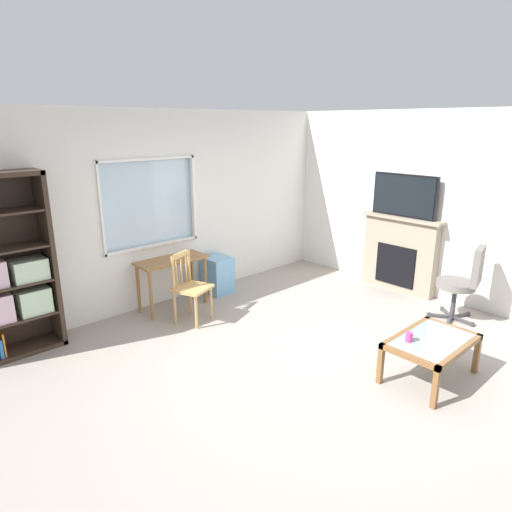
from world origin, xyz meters
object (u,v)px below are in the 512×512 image
bookshelf (7,279)px  office_chair (464,280)px  sippy_cup (409,337)px  wooden_chair (190,287)px  tv (404,196)px  coffee_table (431,345)px  fireplace (399,253)px  plastic_drawer_unit (218,275)px  desk_under_window (172,267)px

bookshelf → office_chair: bearing=-33.9°
sippy_cup → wooden_chair: bearing=106.4°
tv → sippy_cup: size_ratio=10.93×
office_chair → coffee_table: 1.62m
fireplace → plastic_drawer_unit: bearing=139.9°
wooden_chair → coffee_table: 2.89m
desk_under_window → sippy_cup: size_ratio=10.66×
desk_under_window → sippy_cup: (0.69, -3.10, -0.12)m
plastic_drawer_unit → office_chair: 3.36m
fireplace → office_chair: (-0.44, -1.15, -0.02)m
desk_under_window → office_chair: (2.46, -2.86, -0.03)m
bookshelf → plastic_drawer_unit: size_ratio=3.64×
fireplace → office_chair: fireplace is taller
tv → sippy_cup: bearing=-147.5°
tv → office_chair: bearing=-109.9°
bookshelf → office_chair: (4.42, -2.97, -0.31)m
desk_under_window → fireplace: 3.36m
plastic_drawer_unit → fireplace: bearing=-40.1°
bookshelf → tv: size_ratio=2.02×
fireplace → tv: bearing=180.0°
bookshelf → wooden_chair: bearing=-18.4°
tv → bookshelf: bearing=159.4°
tv → fireplace: bearing=0.0°
desk_under_window → coffee_table: desk_under_window is taller
wooden_chair → plastic_drawer_unit: (0.88, 0.57, -0.19)m
tv → coffee_table: size_ratio=1.05×
plastic_drawer_unit → sippy_cup: plastic_drawer_unit is taller
fireplace → office_chair: bearing=-110.7°
bookshelf → fireplace: bookshelf is taller
wooden_chair → bookshelf: bearing=161.6°
office_chair → coffee_table: size_ratio=1.07×
plastic_drawer_unit → office_chair: office_chair is taller
bookshelf → coffee_table: size_ratio=2.12×
bookshelf → sippy_cup: bearing=-50.5°
wooden_chair → coffee_table: (0.97, -2.72, -0.10)m
wooden_chair → desk_under_window: bearing=82.6°
bookshelf → plastic_drawer_unit: (2.76, -0.06, -0.59)m
desk_under_window → coffee_table: 3.37m
sippy_cup → desk_under_window: bearing=102.6°
office_chair → sippy_cup: bearing=-172.2°
desk_under_window → fireplace: size_ratio=0.78×
fireplace → wooden_chair: bearing=158.1°
coffee_table → sippy_cup: size_ratio=10.40×
coffee_table → sippy_cup: (-0.21, 0.14, 0.11)m
plastic_drawer_unit → fireplace: size_ratio=0.44×
wooden_chair → plastic_drawer_unit: wooden_chair is taller
tv → sippy_cup: tv is taller
office_chair → sippy_cup: office_chair is taller
plastic_drawer_unit → tv: tv is taller
desk_under_window → office_chair: 3.77m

